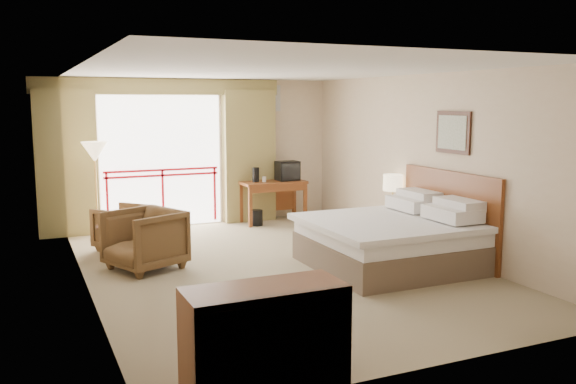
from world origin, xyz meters
name	(u,v)px	position (x,y,z in m)	size (l,w,h in m)	color
floor	(277,268)	(0.00, 0.00, 0.00)	(7.00, 7.00, 0.00)	gray
ceiling	(276,70)	(0.00, 0.00, 2.70)	(7.00, 7.00, 0.00)	white
wall_back	(204,152)	(0.00, 3.50, 1.35)	(5.00, 5.00, 0.00)	beige
wall_front	(439,214)	(0.00, -3.50, 1.35)	(5.00, 5.00, 0.00)	beige
wall_left	(83,181)	(-2.50, 0.00, 1.35)	(7.00, 7.00, 0.00)	beige
wall_right	(427,164)	(2.50, 0.00, 1.35)	(7.00, 7.00, 0.00)	beige
balcony_door	(162,162)	(-0.80, 3.48, 1.20)	(2.40, 2.40, 0.00)	white
balcony_railing	(163,183)	(-0.80, 3.46, 0.81)	(2.09, 0.03, 1.02)	red
curtain_left	(66,163)	(-2.45, 3.35, 1.25)	(1.00, 0.26, 2.50)	olive
curtain_right	(249,156)	(0.85, 3.35, 1.25)	(1.00, 0.26, 2.50)	olive
valance	(161,87)	(-0.80, 3.38, 2.55)	(4.40, 0.22, 0.28)	olive
hvac_vent	(268,98)	(1.30, 3.47, 2.35)	(0.50, 0.04, 0.50)	silver
bed	(392,240)	(1.50, -0.60, 0.38)	(2.13, 2.06, 0.97)	brown
headboard	(449,216)	(2.46, -0.60, 0.65)	(0.06, 2.10, 1.30)	#602E16
framed_art	(453,132)	(2.47, -0.60, 1.85)	(0.04, 0.72, 0.60)	black
nightstand	(394,226)	(2.34, 0.63, 0.27)	(0.37, 0.45, 0.53)	#602E16
table_lamp	(393,183)	(2.34, 0.68, 0.97)	(0.32, 0.32, 0.56)	tan
phone	(397,210)	(2.29, 0.48, 0.57)	(0.17, 0.13, 0.07)	black
desk	(272,190)	(1.19, 3.04, 0.62)	(1.22, 0.59, 0.80)	#602E16
tv	(288,171)	(1.49, 2.98, 0.98)	(0.41, 0.33, 0.37)	black
coffee_maker	(256,175)	(0.84, 2.99, 0.93)	(0.13, 0.13, 0.28)	black
cup	(264,179)	(0.99, 2.94, 0.84)	(0.08, 0.08, 0.11)	white
wastebasket	(257,218)	(0.80, 2.84, 0.14)	(0.23, 0.23, 0.29)	black
armchair_far	(125,249)	(-1.74, 1.96, 0.00)	(0.74, 0.76, 0.69)	#4E3620
armchair_near	(145,269)	(-1.68, 0.67, 0.00)	(0.89, 0.91, 0.83)	#4E3620
side_table	(112,236)	(-2.00, 1.48, 0.33)	(0.45, 0.45, 0.49)	black
book	(111,225)	(-2.00, 1.48, 0.49)	(0.18, 0.24, 0.02)	white
floor_lamp	(95,156)	(-2.05, 2.79, 1.41)	(0.42, 0.42, 1.64)	tan
dresser	(265,339)	(-1.50, -3.30, 0.43)	(1.28, 0.54, 0.85)	#602E16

